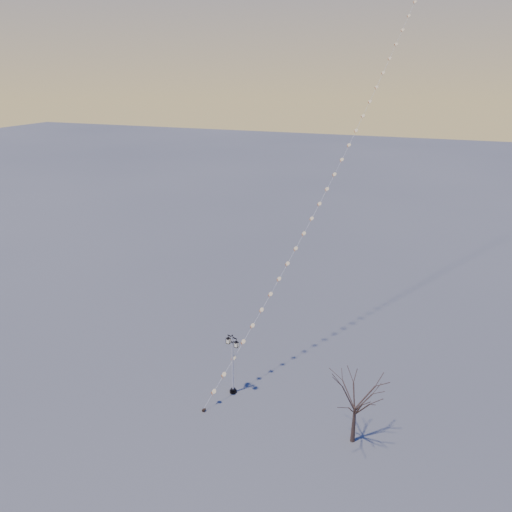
% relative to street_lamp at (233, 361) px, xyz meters
% --- Properties ---
extents(ground, '(300.00, 300.00, 0.00)m').
position_rel_street_lamp_xyz_m(ground, '(0.15, -1.58, -2.44)').
color(ground, '#575959').
rests_on(ground, ground).
extents(street_lamp, '(1.07, 0.65, 4.42)m').
position_rel_street_lamp_xyz_m(street_lamp, '(0.00, 0.00, 0.00)').
color(street_lamp, black).
rests_on(street_lamp, ground).
extents(bare_tree, '(2.60, 2.60, 4.32)m').
position_rel_street_lamp_xyz_m(bare_tree, '(8.55, -1.95, 0.55)').
color(bare_tree, '#382821').
rests_on(bare_tree, ground).
extents(kite_train, '(12.24, 36.80, 39.61)m').
position_rel_street_lamp_xyz_m(kite_train, '(4.89, 15.51, 17.27)').
color(kite_train, black).
rests_on(kite_train, ground).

